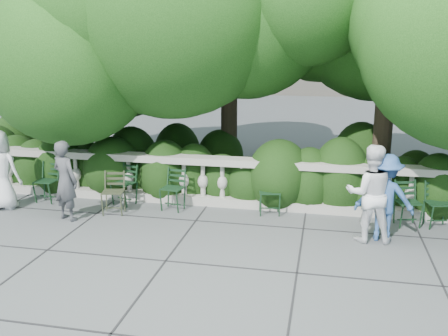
% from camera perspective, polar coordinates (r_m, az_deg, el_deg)
% --- Properties ---
extents(ground, '(90.00, 90.00, 0.00)m').
position_cam_1_polar(ground, '(8.58, -1.38, -8.12)').
color(ground, '#4B4E52').
rests_on(ground, ground).
extents(balustrade, '(12.00, 0.44, 1.00)m').
position_cam_1_polar(balustrade, '(10.09, 0.93, -1.72)').
color(balustrade, '#9E998E').
rests_on(balustrade, ground).
extents(shrub_hedge, '(15.00, 2.60, 1.70)m').
position_cam_1_polar(shrub_hedge, '(11.36, 2.06, -2.43)').
color(shrub_hedge, black).
rests_on(shrub_hedge, ground).
extents(tree_canopy, '(15.04, 6.52, 6.78)m').
position_cam_1_polar(tree_canopy, '(10.99, 6.14, 17.84)').
color(tree_canopy, '#3F3023').
rests_on(tree_canopy, ground).
extents(chair_a, '(0.58, 0.60, 0.84)m').
position_cam_1_polar(chair_a, '(10.44, -11.79, -4.27)').
color(chair_a, black).
rests_on(chair_a, ground).
extents(chair_b, '(0.47, 0.50, 0.84)m').
position_cam_1_polar(chair_b, '(11.01, -19.88, -3.85)').
color(chair_b, black).
rests_on(chair_b, ground).
extents(chair_c, '(0.50, 0.54, 0.84)m').
position_cam_1_polar(chair_c, '(9.93, -6.20, -5.01)').
color(chair_c, black).
rests_on(chair_c, ground).
extents(chair_d, '(0.52, 0.55, 0.84)m').
position_cam_1_polar(chair_d, '(9.67, 5.24, -5.53)').
color(chair_d, black).
rests_on(chair_d, ground).
extents(chair_e, '(0.55, 0.58, 0.84)m').
position_cam_1_polar(chair_e, '(9.63, 20.42, -6.50)').
color(chair_e, black).
rests_on(chair_e, ground).
extents(chair_f, '(0.53, 0.56, 0.84)m').
position_cam_1_polar(chair_f, '(9.77, 23.40, -6.49)').
color(chair_f, black).
rests_on(chair_f, ground).
extents(chair_weathered, '(0.53, 0.56, 0.84)m').
position_cam_1_polar(chair_weathered, '(9.88, -12.61, -5.40)').
color(chair_weathered, black).
rests_on(chair_weathered, ground).
extents(person_businessman, '(0.78, 0.51, 1.58)m').
position_cam_1_polar(person_businessman, '(10.82, -24.18, -0.23)').
color(person_businessman, white).
rests_on(person_businessman, ground).
extents(person_woman_grey, '(0.65, 0.54, 1.52)m').
position_cam_1_polar(person_woman_grey, '(9.71, -17.67, -1.39)').
color(person_woman_grey, '#44454A').
rests_on(person_woman_grey, ground).
extents(person_casual_man, '(0.84, 0.68, 1.65)m').
position_cam_1_polar(person_casual_man, '(8.61, 16.38, -2.80)').
color(person_casual_man, white).
rests_on(person_casual_man, ground).
extents(person_older_blue, '(1.00, 0.63, 1.49)m').
position_cam_1_polar(person_older_blue, '(8.74, 17.88, -3.24)').
color(person_older_blue, '#345D9E').
rests_on(person_older_blue, ground).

